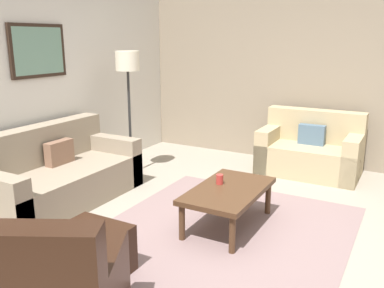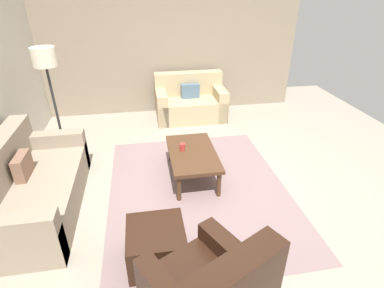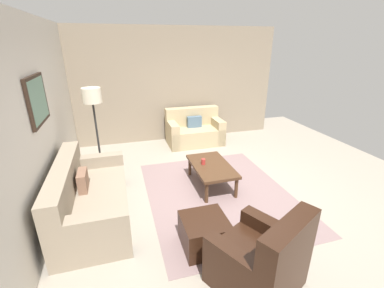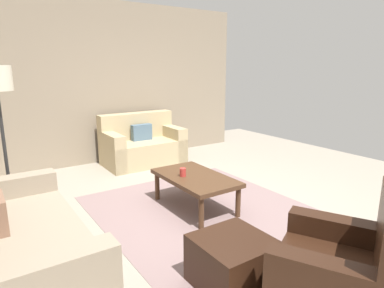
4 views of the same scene
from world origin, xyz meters
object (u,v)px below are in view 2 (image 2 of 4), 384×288
at_px(couch_main, 27,190).
at_px(ottoman, 156,245).
at_px(couch_loveseat, 190,103).
at_px(lamp_standing, 47,69).
at_px(cup, 182,147).
at_px(coffee_table, 193,155).

relative_size(couch_main, ottoman, 3.47).
bearing_deg(couch_loveseat, lamp_standing, 119.91).
height_order(couch_main, cup, couch_main).
bearing_deg(couch_main, couch_loveseat, -43.19).
bearing_deg(coffee_table, lamp_standing, 64.98).
relative_size(couch_main, coffee_table, 1.77).
height_order(cup, lamp_standing, lamp_standing).
height_order(couch_loveseat, lamp_standing, lamp_standing).
bearing_deg(coffee_table, couch_loveseat, -8.44).
relative_size(ottoman, coffee_table, 0.51).
height_order(couch_main, ottoman, couch_main).
xyz_separation_m(couch_loveseat, lamp_standing, (-1.27, 2.22, 1.10)).
relative_size(couch_main, cup, 19.26).
distance_m(ottoman, cup, 1.56).
bearing_deg(lamp_standing, couch_main, 172.60).
relative_size(coffee_table, cup, 10.89).
height_order(couch_loveseat, coffee_table, couch_loveseat).
bearing_deg(cup, couch_loveseat, -12.21).
distance_m(ottoman, coffee_table, 1.52).
xyz_separation_m(couch_loveseat, coffee_table, (-2.16, 0.32, 0.05)).
bearing_deg(cup, lamp_standing, 65.20).
height_order(coffee_table, cup, cup).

